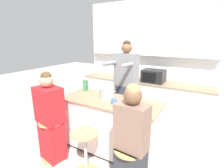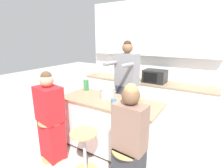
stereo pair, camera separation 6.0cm
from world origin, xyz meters
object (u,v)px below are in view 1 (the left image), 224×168
(person_wrapped_blanket, at_px, (50,120))
(microwave, at_px, (154,76))
(juice_carton, at_px, (86,85))
(person_cooking, at_px, (126,89))
(banana_bunch, at_px, (139,99))
(cooking_pot, at_px, (107,93))
(bar_stool_center, at_px, (86,152))
(coffee_cup_near, at_px, (114,101))
(person_seated_near, at_px, (131,148))
(fruit_bowl, at_px, (130,108))
(bar_stool_leftmost, at_px, (52,139))
(kitchen_island, at_px, (110,125))
(potted_plant, at_px, (125,72))

(person_wrapped_blanket, height_order, microwave, person_wrapped_blanket)
(juice_carton, distance_m, microwave, 1.56)
(person_cooking, bearing_deg, microwave, 77.17)
(microwave, bearing_deg, banana_bunch, -82.38)
(cooking_pot, bearing_deg, bar_stool_center, -81.55)
(person_wrapped_blanket, bearing_deg, coffee_cup_near, 44.96)
(person_wrapped_blanket, distance_m, coffee_cup_near, 1.00)
(person_seated_near, height_order, juice_carton, person_seated_near)
(juice_carton, height_order, microwave, microwave)
(person_cooking, xyz_separation_m, person_wrapped_blanket, (-0.60, -1.32, -0.24))
(fruit_bowl, xyz_separation_m, microwave, (-0.21, 1.70, 0.10))
(person_cooking, distance_m, coffee_cup_near, 0.80)
(coffee_cup_near, xyz_separation_m, banana_bunch, (0.27, 0.32, -0.02))
(person_seated_near, bearing_deg, bar_stool_leftmost, -175.80)
(fruit_bowl, relative_size, coffee_cup_near, 1.84)
(person_cooking, distance_m, person_seated_near, 1.53)
(bar_stool_leftmost, distance_m, person_cooking, 1.55)
(person_cooking, height_order, coffee_cup_near, person_cooking)
(bar_stool_center, height_order, person_seated_near, person_seated_near)
(kitchen_island, distance_m, cooking_pot, 0.54)
(bar_stool_center, bearing_deg, potted_plant, 102.57)
(bar_stool_center, relative_size, fruit_bowl, 3.00)
(banana_bunch, height_order, potted_plant, potted_plant)
(banana_bunch, bearing_deg, fruit_bowl, -84.22)
(bar_stool_center, xyz_separation_m, microwave, (0.23, 2.13, 0.68))
(person_wrapped_blanket, relative_size, person_seated_near, 0.99)
(person_cooking, distance_m, person_wrapped_blanket, 1.47)
(microwave, bearing_deg, cooking_pot, -103.71)
(bar_stool_center, relative_size, microwave, 1.34)
(person_wrapped_blanket, bearing_deg, bar_stool_leftmost, -11.73)
(coffee_cup_near, bearing_deg, potted_plant, 110.74)
(kitchen_island, height_order, bar_stool_center, kitchen_island)
(juice_carton, bearing_deg, banana_bunch, 0.63)
(person_seated_near, bearing_deg, bar_stool_center, -175.85)
(person_seated_near, xyz_separation_m, microwave, (-0.43, 2.13, 0.38))
(bar_stool_center, bearing_deg, fruit_bowl, 43.99)
(kitchen_island, bearing_deg, juice_carton, 161.90)
(person_cooking, bearing_deg, fruit_bowl, -54.06)
(potted_plant, bearing_deg, fruit_bowl, -61.83)
(bar_stool_center, xyz_separation_m, banana_bunch, (0.40, 0.87, 0.57))
(kitchen_island, height_order, juice_carton, juice_carton)
(microwave, distance_m, potted_plant, 0.71)
(banana_bunch, bearing_deg, person_wrapped_blanket, -140.76)
(kitchen_island, xyz_separation_m, potted_plant, (-0.48, 1.52, 0.59))
(person_wrapped_blanket, height_order, juice_carton, person_wrapped_blanket)
(bar_stool_center, distance_m, person_seated_near, 0.73)
(potted_plant, bearing_deg, cooking_pot, -75.37)
(banana_bunch, height_order, microwave, microwave)
(banana_bunch, distance_m, potted_plant, 1.57)
(microwave, xyz_separation_m, potted_plant, (-0.71, 0.03, 0.01))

